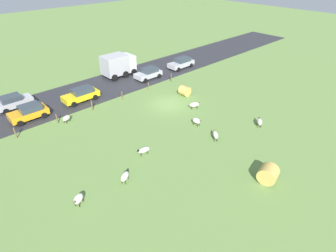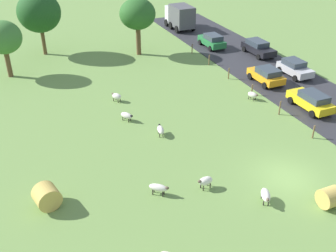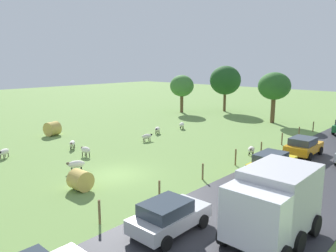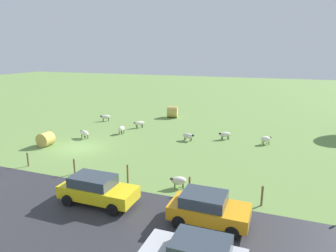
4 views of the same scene
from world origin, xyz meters
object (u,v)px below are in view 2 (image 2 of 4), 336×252
(sheep_3, at_px, (253,95))
(hay_bale_0, at_px, (47,197))
(sheep_2, at_px, (117,96))
(truck_1, at_px, (180,16))
(sheep_1, at_px, (159,188))
(tree_2, at_px, (3,38))
(sheep_0, at_px, (266,195))
(car_3, at_px, (212,40))
(hay_bale_1, at_px, (330,197))
(tree_0, at_px, (39,12))
(car_5, at_px, (258,47))
(sheep_5, at_px, (127,116))
(car_0, at_px, (295,68))
(car_2, at_px, (267,75))
(car_7, at_px, (311,100))
(tree_1, at_px, (138,14))
(sheep_4, at_px, (205,181))
(sheep_7, at_px, (161,130))

(sheep_3, relative_size, hay_bale_0, 0.75)
(sheep_2, xyz_separation_m, truck_1, (14.70, 18.27, 1.30))
(sheep_1, distance_m, tree_2, 24.64)
(sheep_0, bearing_deg, truck_1, 73.27)
(tree_2, bearing_deg, car_3, -0.65)
(hay_bale_1, height_order, truck_1, truck_1)
(sheep_0, xyz_separation_m, sheep_3, (7.21, 12.18, -0.04))
(tree_0, relative_size, car_5, 1.56)
(sheep_1, distance_m, sheep_5, 9.81)
(sheep_0, distance_m, car_0, 20.86)
(car_0, relative_size, car_2, 1.00)
(car_7, bearing_deg, sheep_5, 164.00)
(sheep_3, bearing_deg, tree_1, 109.14)
(hay_bale_0, height_order, tree_2, tree_2)
(sheep_2, bearing_deg, sheep_3, -21.71)
(sheep_4, xyz_separation_m, car_0, (16.96, 12.61, 0.32))
(sheep_4, xyz_separation_m, tree_1, (4.54, 25.03, 4.09))
(car_2, distance_m, car_7, 6.24)
(truck_1, bearing_deg, sheep_1, -116.93)
(tree_0, distance_m, truck_1, 19.19)
(sheep_7, distance_m, tree_0, 23.33)
(sheep_2, relative_size, sheep_5, 0.89)
(hay_bale_0, xyz_separation_m, hay_bale_1, (15.35, -6.56, -0.11))
(sheep_1, xyz_separation_m, sheep_5, (1.15, 9.74, -0.04))
(tree_0, bearing_deg, tree_2, -128.33)
(sheep_2, relative_size, car_2, 0.28)
(sheep_5, distance_m, car_3, 20.32)
(sheep_4, bearing_deg, car_7, 24.08)
(sheep_3, xyz_separation_m, car_2, (3.32, 2.63, 0.38))
(sheep_2, bearing_deg, tree_1, 61.10)
(truck_1, relative_size, car_0, 1.27)
(hay_bale_1, xyz_separation_m, car_0, (10.99, 16.98, 0.26))
(sheep_1, xyz_separation_m, car_5, (20.11, 18.83, 0.36))
(sheep_0, height_order, hay_bale_0, hay_bale_0)
(sheep_5, xyz_separation_m, truck_1, (15.00, 22.05, 1.32))
(sheep_3, xyz_separation_m, sheep_4, (-9.90, -9.58, 0.08))
(sheep_3, bearing_deg, car_0, 23.25)
(car_2, xyz_separation_m, car_7, (0.16, -6.23, 0.01))
(sheep_5, xyz_separation_m, car_7, (15.17, -4.35, 0.39))
(sheep_5, height_order, car_5, car_5)
(tree_2, relative_size, car_5, 1.26)
(car_2, bearing_deg, sheep_5, -172.85)
(sheep_1, relative_size, sheep_4, 1.11)
(sheep_7, bearing_deg, tree_2, 119.82)
(sheep_5, bearing_deg, hay_bale_0, -133.02)
(sheep_0, distance_m, car_5, 26.35)
(car_0, bearing_deg, hay_bale_1, -122.90)
(hay_bale_0, xyz_separation_m, tree_0, (3.88, 27.21, 4.13))
(sheep_3, xyz_separation_m, sheep_7, (-10.01, -2.45, -0.00))
(sheep_7, distance_m, car_2, 14.27)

